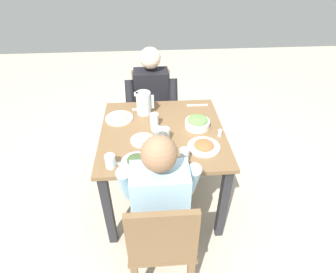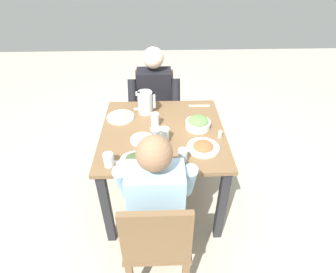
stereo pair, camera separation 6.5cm
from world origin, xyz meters
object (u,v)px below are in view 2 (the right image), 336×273
(plate_yoghurt, at_px, (142,138))
(water_glass_near_right, at_px, (109,160))
(plate_beans, at_px, (121,116))
(salt_shaker, at_px, (220,134))
(dining_table, at_px, (163,143))
(diner_near, at_px, (156,198))
(chair_far, at_px, (155,108))
(plate_dolmas, at_px, (135,160))
(water_pitcher, at_px, (145,102))
(water_glass_far_left, at_px, (183,156))
(diner_far, at_px, (155,105))
(salad_bowl, at_px, (198,123))
(water_glass_far_right, at_px, (155,120))
(plate_rice_curry, at_px, (203,147))
(wine_glass, at_px, (156,135))
(chair_near, at_px, (157,241))
(water_glass_near_left, at_px, (164,135))

(plate_yoghurt, bearing_deg, water_glass_near_right, -127.76)
(plate_beans, xyz_separation_m, water_glass_near_right, (-0.01, -0.57, 0.03))
(salt_shaker, bearing_deg, dining_table, 167.54)
(diner_near, bearing_deg, plate_yoghurt, 102.38)
(chair_far, xyz_separation_m, plate_dolmas, (-0.12, -1.13, 0.26))
(water_pitcher, relative_size, plate_beans, 0.85)
(diner_near, xyz_separation_m, plate_yoghurt, (-0.10, 0.46, 0.12))
(water_glass_far_left, bearing_deg, plate_yoghurt, 138.66)
(diner_far, xyz_separation_m, salad_bowl, (0.34, -0.53, 0.14))
(diner_far, bearing_deg, water_glass_far_right, -88.85)
(plate_rice_curry, relative_size, wine_glass, 1.17)
(diner_near, distance_m, plate_rice_curry, 0.50)
(chair_far, bearing_deg, water_glass_far_left, -80.40)
(wine_glass, xyz_separation_m, salt_shaker, (0.47, 0.16, -0.11))
(chair_near, distance_m, water_glass_near_right, 0.58)
(dining_table, bearing_deg, water_pitcher, 116.25)
(chair_near, xyz_separation_m, plate_beans, (-0.29, 0.98, 0.26))
(water_glass_far_left, height_order, salt_shaker, water_glass_far_left)
(salad_bowl, xyz_separation_m, plate_yoghurt, (-0.43, -0.15, -0.02))
(dining_table, xyz_separation_m, salt_shaker, (0.42, -0.09, 0.14))
(plate_rice_curry, height_order, water_glass_far_right, water_glass_far_right)
(plate_beans, bearing_deg, wine_glass, -56.71)
(plate_dolmas, distance_m, plate_yoghurt, 0.24)
(chair_far, bearing_deg, plate_rice_curry, -70.87)
(plate_dolmas, distance_m, water_glass_far_left, 0.32)
(salad_bowl, height_order, plate_dolmas, salad_bowl)
(plate_yoghurt, distance_m, water_glass_near_right, 0.33)
(diner_far, xyz_separation_m, water_glass_far_left, (0.19, -0.93, 0.15))
(water_glass_far_right, xyz_separation_m, salt_shaker, (0.48, -0.17, -0.03))
(diner_far, xyz_separation_m, salt_shaker, (0.49, -0.67, 0.13))
(diner_near, distance_m, plate_beans, 0.84)
(chair_near, height_order, chair_far, same)
(salad_bowl, bearing_deg, plate_rice_curry, -88.94)
(diner_far, relative_size, water_glass_near_right, 12.74)
(plate_rice_curry, bearing_deg, chair_near, -120.75)
(water_glass_near_left, bearing_deg, plate_dolmas, -130.84)
(diner_far, xyz_separation_m, water_glass_far_right, (0.01, -0.50, 0.15))
(salad_bowl, relative_size, plate_yoghurt, 1.11)
(water_pitcher, bearing_deg, diner_far, 76.52)
(chair_far, height_order, diner_far, diner_far)
(plate_beans, height_order, water_glass_far_left, water_glass_far_left)
(diner_far, distance_m, salad_bowl, 0.65)
(water_glass_far_right, bearing_deg, plate_yoghurt, -116.40)
(diner_near, height_order, water_glass_near_left, diner_near)
(water_glass_far_left, bearing_deg, diner_far, 101.65)
(plate_beans, xyz_separation_m, plate_yoghurt, (0.19, -0.31, 0.00))
(chair_near, distance_m, water_glass_far_left, 0.54)
(plate_rice_curry, xyz_separation_m, salt_shaker, (0.14, 0.13, 0.01))
(chair_far, bearing_deg, chair_near, -89.38)
(chair_far, relative_size, plate_beans, 3.89)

